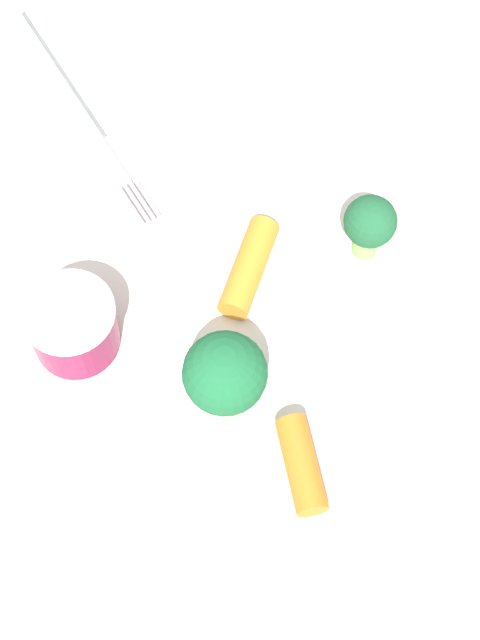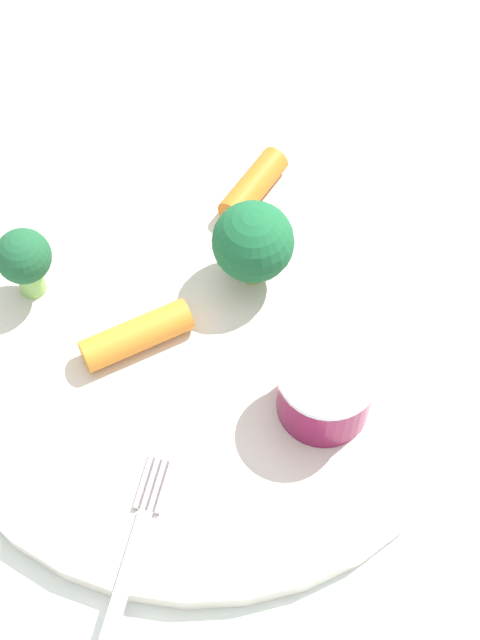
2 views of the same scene
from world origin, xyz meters
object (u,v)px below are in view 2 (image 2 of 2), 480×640
sauce_cup (325,389)px  plate (204,329)px  broccoli_floret_0 (24,259)px  carrot_stick_0 (137,335)px  broccoli_floret_1 (253,242)px  carrot_stick_1 (253,186)px

sauce_cup → plate: bearing=-80.9°
broccoli_floret_0 → carrot_stick_0: 0.07m
broccoli_floret_1 → carrot_stick_1: 0.06m
plate → broccoli_floret_0: bearing=-55.6°
broccoli_floret_1 → carrot_stick_1: bearing=-133.1°
carrot_stick_0 → plate: bearing=157.8°
plate → sauce_cup: size_ratio=6.01×
broccoli_floret_1 → carrot_stick_0: (0.07, -0.01, -0.02)m
carrot_stick_1 → sauce_cup: bearing=61.9°
plate → broccoli_floret_1: broccoli_floret_1 is taller
plate → sauce_cup: 0.08m
sauce_cup → carrot_stick_0: size_ratio=0.84×
plate → broccoli_floret_0: size_ratio=6.54×
sauce_cup → carrot_stick_0: 0.10m
broccoli_floret_1 → carrot_stick_0: broccoli_floret_1 is taller
plate → broccoli_floret_0: 0.10m
carrot_stick_0 → broccoli_floret_1: bearing=173.6°
broccoli_floret_1 → broccoli_floret_0: bearing=-37.9°
sauce_cup → carrot_stick_1: (-0.06, -0.12, -0.01)m
carrot_stick_0 → carrot_stick_1: 0.11m
sauce_cup → broccoli_floret_0: size_ratio=1.09×
plate → broccoli_floret_1: bearing=-172.2°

